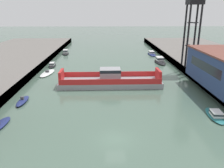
{
  "coord_description": "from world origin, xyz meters",
  "views": [
    {
      "loc": [
        -1.09,
        -24.24,
        14.97
      ],
      "look_at": [
        0.0,
        15.62,
        2.0
      ],
      "focal_mm": 36.62,
      "sensor_mm": 36.0,
      "label": 1
    }
  ],
  "objects_px": {
    "chain_ferry": "(110,80)",
    "moored_boat_near_right": "(66,52)",
    "moored_boat_mid_left": "(152,53)",
    "crane_tower": "(195,6)",
    "moored_boat_mid_right": "(52,65)",
    "moored_boat_far_left": "(23,101)",
    "moored_boat_near_left": "(215,115)",
    "moored_boat_far_right": "(160,61)",
    "moored_boat_upstream_a": "(47,73)"
  },
  "relations": [
    {
      "from": "moored_boat_far_right",
      "to": "chain_ferry",
      "type": "bearing_deg",
      "value": -125.61
    },
    {
      "from": "moored_boat_mid_right",
      "to": "moored_boat_upstream_a",
      "type": "relative_size",
      "value": 0.77
    },
    {
      "from": "moored_boat_mid_left",
      "to": "crane_tower",
      "type": "relative_size",
      "value": 0.46
    },
    {
      "from": "moored_boat_near_left",
      "to": "crane_tower",
      "type": "xyz_separation_m",
      "value": [
        4.68,
        25.25,
        15.34
      ]
    },
    {
      "from": "moored_boat_near_right",
      "to": "moored_boat_far_right",
      "type": "height_order",
      "value": "moored_boat_far_right"
    },
    {
      "from": "chain_ferry",
      "to": "moored_boat_mid_right",
      "type": "xyz_separation_m",
      "value": [
        -15.77,
        17.25,
        -0.67
      ]
    },
    {
      "from": "moored_boat_near_left",
      "to": "moored_boat_mid_left",
      "type": "relative_size",
      "value": 0.71
    },
    {
      "from": "moored_boat_mid_right",
      "to": "moored_boat_far_right",
      "type": "xyz_separation_m",
      "value": [
        30.98,
        3.99,
        0.19
      ]
    },
    {
      "from": "moored_boat_near_right",
      "to": "moored_boat_mid_left",
      "type": "xyz_separation_m",
      "value": [
        30.39,
        -1.69,
        -0.18
      ]
    },
    {
      "from": "crane_tower",
      "to": "moored_boat_near_left",
      "type": "bearing_deg",
      "value": -100.51
    },
    {
      "from": "moored_boat_upstream_a",
      "to": "moored_boat_mid_right",
      "type": "bearing_deg",
      "value": 93.81
    },
    {
      "from": "moored_boat_mid_right",
      "to": "moored_boat_far_left",
      "type": "distance_m",
      "value": 26.1
    },
    {
      "from": "moored_boat_near_left",
      "to": "moored_boat_far_right",
      "type": "height_order",
      "value": "moored_boat_far_right"
    },
    {
      "from": "chain_ferry",
      "to": "moored_boat_mid_left",
      "type": "distance_m",
      "value": 37.4
    },
    {
      "from": "moored_boat_far_right",
      "to": "moored_boat_upstream_a",
      "type": "distance_m",
      "value": 32.66
    },
    {
      "from": "chain_ferry",
      "to": "moored_boat_near_right",
      "type": "xyz_separation_m",
      "value": [
        -15.14,
        35.83,
        -0.48
      ]
    },
    {
      "from": "moored_boat_near_right",
      "to": "moored_boat_mid_right",
      "type": "relative_size",
      "value": 1.23
    },
    {
      "from": "moored_boat_near_left",
      "to": "moored_boat_near_right",
      "type": "distance_m",
      "value": 59.28
    },
    {
      "from": "moored_boat_upstream_a",
      "to": "crane_tower",
      "type": "xyz_separation_m",
      "value": [
        35.01,
        0.63,
        15.54
      ]
    },
    {
      "from": "moored_boat_far_left",
      "to": "moored_boat_near_left",
      "type": "bearing_deg",
      "value": -11.86
    },
    {
      "from": "chain_ferry",
      "to": "moored_boat_far_left",
      "type": "distance_m",
      "value": 17.45
    },
    {
      "from": "moored_boat_near_left",
      "to": "moored_boat_far_left",
      "type": "bearing_deg",
      "value": 168.14
    },
    {
      "from": "moored_boat_mid_left",
      "to": "moored_boat_near_right",
      "type": "bearing_deg",
      "value": 176.82
    },
    {
      "from": "moored_boat_near_left",
      "to": "moored_boat_upstream_a",
      "type": "distance_m",
      "value": 39.07
    },
    {
      "from": "moored_boat_far_left",
      "to": "crane_tower",
      "type": "relative_size",
      "value": 0.27
    },
    {
      "from": "chain_ferry",
      "to": "moored_boat_near_left",
      "type": "height_order",
      "value": "chain_ferry"
    },
    {
      "from": "chain_ferry",
      "to": "moored_boat_mid_left",
      "type": "relative_size",
      "value": 2.54
    },
    {
      "from": "moored_boat_mid_right",
      "to": "moored_boat_far_right",
      "type": "bearing_deg",
      "value": 7.33
    },
    {
      "from": "moored_boat_near_right",
      "to": "crane_tower",
      "type": "bearing_deg",
      "value": -36.41
    },
    {
      "from": "moored_boat_near_left",
      "to": "moored_boat_upstream_a",
      "type": "relative_size",
      "value": 0.76
    },
    {
      "from": "chain_ferry",
      "to": "moored_boat_near_left",
      "type": "distance_m",
      "value": 21.4
    },
    {
      "from": "moored_boat_near_left",
      "to": "moored_boat_upstream_a",
      "type": "xyz_separation_m",
      "value": [
        -30.33,
        24.63,
        -0.19
      ]
    },
    {
      "from": "moored_boat_near_left",
      "to": "moored_boat_far_right",
      "type": "distance_m",
      "value": 36.4
    },
    {
      "from": "moored_boat_near_left",
      "to": "moored_boat_far_left",
      "type": "distance_m",
      "value": 30.76
    },
    {
      "from": "chain_ferry",
      "to": "moored_boat_near_right",
      "type": "height_order",
      "value": "chain_ferry"
    },
    {
      "from": "moored_boat_far_left",
      "to": "moored_boat_near_right",
      "type": "bearing_deg",
      "value": 90.15
    },
    {
      "from": "moored_boat_near_left",
      "to": "moored_boat_far_right",
      "type": "bearing_deg",
      "value": 89.8
    },
    {
      "from": "chain_ferry",
      "to": "moored_boat_far_left",
      "type": "relative_size",
      "value": 4.32
    },
    {
      "from": "crane_tower",
      "to": "moored_boat_far_right",
      "type": "bearing_deg",
      "value": 112.23
    },
    {
      "from": "moored_boat_near_left",
      "to": "moored_boat_near_right",
      "type": "height_order",
      "value": "moored_boat_near_right"
    },
    {
      "from": "chain_ferry",
      "to": "moored_boat_mid_left",
      "type": "xyz_separation_m",
      "value": [
        15.25,
        34.14,
        -0.66
      ]
    },
    {
      "from": "moored_boat_mid_right",
      "to": "crane_tower",
      "type": "distance_m",
      "value": 39.35
    },
    {
      "from": "moored_boat_upstream_a",
      "to": "moored_boat_far_right",
      "type": "bearing_deg",
      "value": 21.13
    },
    {
      "from": "moored_boat_mid_right",
      "to": "moored_boat_far_left",
      "type": "height_order",
      "value": "moored_boat_mid_right"
    },
    {
      "from": "moored_boat_upstream_a",
      "to": "moored_boat_mid_left",
      "type": "bearing_deg",
      "value": 38.98
    },
    {
      "from": "moored_boat_mid_left",
      "to": "crane_tower",
      "type": "bearing_deg",
      "value": -79.36
    },
    {
      "from": "moored_boat_mid_left",
      "to": "crane_tower",
      "type": "xyz_separation_m",
      "value": [
        4.52,
        -24.05,
        15.31
      ]
    },
    {
      "from": "moored_boat_mid_left",
      "to": "moored_boat_upstream_a",
      "type": "xyz_separation_m",
      "value": [
        -30.5,
        -24.68,
        -0.22
      ]
    },
    {
      "from": "moored_boat_far_right",
      "to": "moored_boat_mid_left",
      "type": "bearing_deg",
      "value": 89.83
    },
    {
      "from": "moored_boat_near_left",
      "to": "crane_tower",
      "type": "distance_m",
      "value": 29.92
    }
  ]
}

